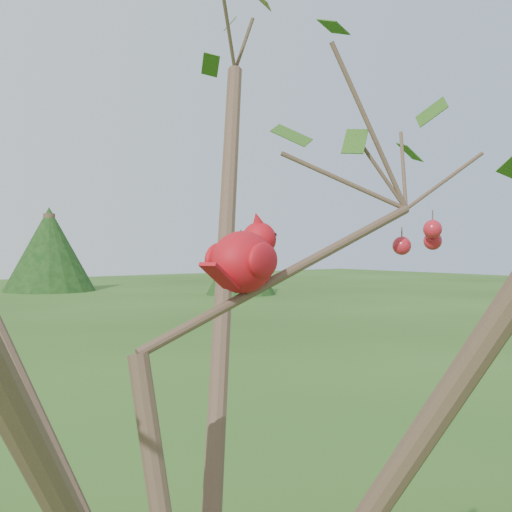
{
  "coord_description": "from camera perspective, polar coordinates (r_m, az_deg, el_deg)",
  "views": [
    {
      "loc": [
        -0.61,
        -0.92,
        2.13
      ],
      "look_at": [
        0.2,
        0.1,
        2.11
      ],
      "focal_mm": 50.0,
      "sensor_mm": 36.0,
      "label": 1
    }
  ],
  "objects": [
    {
      "name": "crabapple_tree",
      "position": [
        1.1,
        -2.9,
        0.59
      ],
      "size": [
        2.35,
        2.05,
        2.95
      ],
      "color": "#422E24",
      "rests_on": "ground"
    },
    {
      "name": "cardinal",
      "position": [
        1.27,
        -0.89,
        -0.22
      ],
      "size": [
        0.22,
        0.15,
        0.16
      ],
      "rotation": [
        0.0,
        0.0,
        0.42
      ],
      "color": "red",
      "rests_on": "ground"
    }
  ]
}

